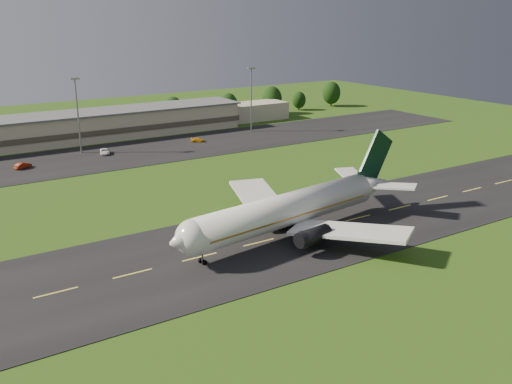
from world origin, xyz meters
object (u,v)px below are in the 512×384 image
terminal (69,128)px  light_mast_centre (77,106)px  airliner (290,209)px  light_mast_east (251,92)px  service_vehicle_b (23,165)px  service_vehicle_d (198,140)px  service_vehicle_c (105,151)px

terminal → light_mast_centre: light_mast_centre is taller
airliner → terminal: airliner is taller
light_mast_east → service_vehicle_b: bearing=-173.0°
service_vehicle_d → service_vehicle_c: bearing=125.2°
terminal → service_vehicle_b: terminal is taller
service_vehicle_c → light_mast_centre: bearing=150.4°
light_mast_centre → service_vehicle_c: light_mast_centre is taller
service_vehicle_b → service_vehicle_c: 22.11m
terminal → service_vehicle_d: terminal is taller
light_mast_centre → service_vehicle_d: light_mast_centre is taller
service_vehicle_c → terminal: bearing=116.3°
light_mast_east → service_vehicle_d: 25.49m
light_mast_east → service_vehicle_b: (-71.96, -8.82, -11.91)m
service_vehicle_b → terminal: bearing=-66.0°
airliner → service_vehicle_c: airliner is taller
light_mast_east → service_vehicle_b: size_ratio=4.62×
light_mast_east → service_vehicle_d: size_ratio=5.03×
light_mast_centre → service_vehicle_c: bearing=-46.7°
light_mast_centre → airliner: bearing=-81.2°
terminal → service_vehicle_b: (-18.37, -25.00, -3.17)m
service_vehicle_b → light_mast_east: bearing=-112.7°
light_mast_east → service_vehicle_d: bearing=-166.9°
service_vehicle_b → service_vehicle_d: (50.08, 3.73, -0.14)m
terminal → service_vehicle_b: size_ratio=32.91×
light_mast_east → light_mast_centre: bearing=180.0°
light_mast_centre → service_vehicle_c: 13.85m
service_vehicle_d → light_mast_east: bearing=-41.8°
service_vehicle_b → service_vehicle_d: bearing=-115.4°
light_mast_centre → service_vehicle_c: (4.84, -5.15, -11.91)m
light_mast_east → terminal: bearing=163.2°
terminal → service_vehicle_d: (31.72, -21.27, -3.30)m
terminal → light_mast_east: light_mast_east is taller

